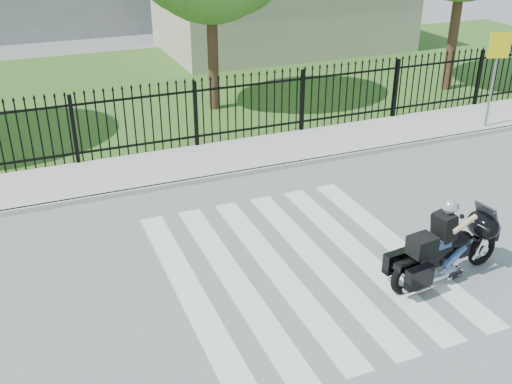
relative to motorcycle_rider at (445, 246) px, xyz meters
name	(u,v)px	position (x,y,z in m)	size (l,w,h in m)	color
ground	(299,267)	(-2.08, 1.25, -0.64)	(120.00, 120.00, 0.00)	slate
crosswalk	(299,266)	(-2.08, 1.25, -0.63)	(5.00, 5.50, 0.01)	silver
sidewalk	(209,161)	(-2.08, 6.25, -0.58)	(40.00, 2.00, 0.12)	#ADAAA3
curb	(223,176)	(-2.08, 5.25, -0.58)	(40.00, 0.12, 0.12)	#ADAAA3
grass_strip	(145,88)	(-2.08, 13.25, -0.63)	(40.00, 12.00, 0.02)	#365E20
iron_fence	(196,116)	(-2.08, 7.25, 0.26)	(26.00, 0.04, 1.80)	black
building_low	(282,6)	(4.92, 17.25, 1.11)	(10.00, 6.00, 3.50)	#BFB69F
motorcycle_rider	(445,246)	(0.00, 0.00, 0.00)	(2.36, 0.91, 1.56)	black
traffic_sign	(497,60)	(5.84, 5.54, 1.33)	(0.55, 0.22, 2.59)	gray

